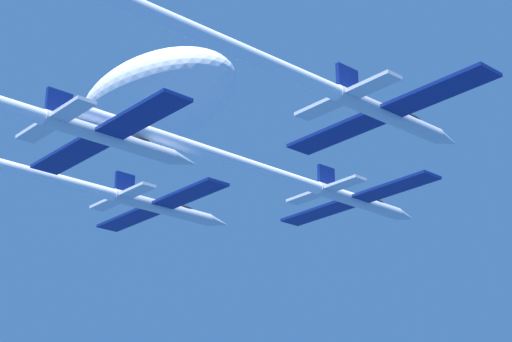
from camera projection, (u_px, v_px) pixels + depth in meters
name	position (u px, v px, depth m)	size (l,w,h in m)	color
jet_lead	(291.00, 179.00, 73.36)	(17.49, 39.02, 2.90)	silver
jet_left_wing	(49.00, 178.00, 71.96)	(17.49, 46.38, 2.90)	silver
jet_right_wing	(291.00, 73.00, 54.57)	(17.49, 41.31, 2.90)	silver
cloud_wispy	(156.00, 100.00, 117.28)	(28.55, 15.70, 9.99)	white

